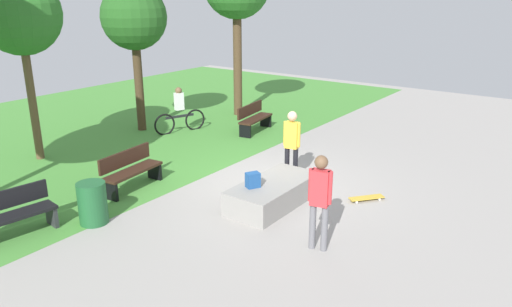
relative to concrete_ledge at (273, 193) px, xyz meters
The scene contains 14 objects.
ground_plane 1.29m from the concrete_ledge, 39.46° to the left, with size 28.00×28.00×0.00m, color #9E9993.
grass_lawn 8.61m from the concrete_ledge, 83.49° to the left, with size 26.60×12.50×0.01m, color #478C38.
concrete_ledge is the anchor object (origin of this frame).
backpack_on_ledge 0.67m from the concrete_ledge, 159.16° to the left, with size 0.28×0.20×0.32m, color #1E4C8C.
skater_performing_trick 2.25m from the concrete_ledge, 123.46° to the right, with size 0.26×0.42×1.79m.
skater_watching 1.65m from the concrete_ledge, 16.55° to the left, with size 0.25×0.42×1.75m.
skateboard_by_ledge 2.11m from the concrete_ledge, 48.89° to the right, with size 0.75×0.66×0.08m.
park_bench_far_right 5.22m from the concrete_ledge, 142.68° to the left, with size 1.65×0.68×0.91m.
park_bench_center_lawn 3.44m from the concrete_ledge, 110.75° to the left, with size 1.64×0.63×0.91m.
park_bench_near_path 5.81m from the concrete_ledge, 40.21° to the left, with size 1.65×0.70×0.91m.
tree_tall_oak 7.94m from the concrete_ledge, 100.19° to the left, with size 2.09×2.09×4.93m.
tree_young_birch 8.07m from the concrete_ledge, 70.70° to the left, with size 2.07×2.07×4.70m.
trash_bin 3.75m from the concrete_ledge, 139.77° to the left, with size 0.57×0.57×0.86m, color #1E592D.
cyclist_on_bicycle 6.44m from the concrete_ledge, 62.35° to the left, with size 1.73×0.67×1.52m.
Camera 1 is at (-9.19, -6.27, 4.47)m, focal length 34.45 mm.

